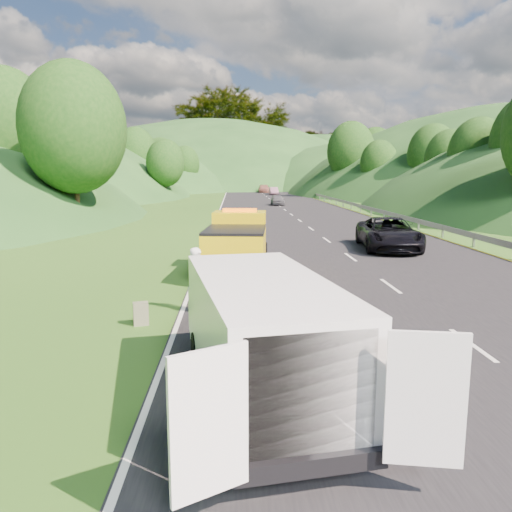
{
  "coord_description": "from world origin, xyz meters",
  "views": [
    {
      "loc": [
        -2.42,
        -12.66,
        3.9
      ],
      "look_at": [
        -1.73,
        2.86,
        1.3
      ],
      "focal_mm": 35.0,
      "sensor_mm": 36.0,
      "label": 1
    }
  ],
  "objects_px": {
    "tow_truck": "(238,243)",
    "spare_tire": "(360,418)",
    "woman": "(198,312)",
    "child": "(257,318)",
    "suitcase": "(141,314)",
    "white_van": "(260,331)",
    "worker": "(352,441)",
    "passing_suv": "(388,250)"
  },
  "relations": [
    {
      "from": "spare_tire",
      "to": "suitcase",
      "type": "bearing_deg",
      "value": 130.7
    },
    {
      "from": "tow_truck",
      "to": "white_van",
      "type": "bearing_deg",
      "value": -83.52
    },
    {
      "from": "woman",
      "to": "child",
      "type": "distance_m",
      "value": 1.78
    },
    {
      "from": "child",
      "to": "woman",
      "type": "bearing_deg",
      "value": -160.09
    },
    {
      "from": "worker",
      "to": "spare_tire",
      "type": "bearing_deg",
      "value": 65.38
    },
    {
      "from": "spare_tire",
      "to": "passing_suv",
      "type": "distance_m",
      "value": 18.57
    },
    {
      "from": "passing_suv",
      "to": "woman",
      "type": "bearing_deg",
      "value": -122.3
    },
    {
      "from": "suitcase",
      "to": "woman",
      "type": "bearing_deg",
      "value": 40.57
    },
    {
      "from": "child",
      "to": "passing_suv",
      "type": "xyz_separation_m",
      "value": [
        7.29,
        11.93,
        0.0
      ]
    },
    {
      "from": "worker",
      "to": "white_van",
      "type": "bearing_deg",
      "value": 131.1
    },
    {
      "from": "woman",
      "to": "passing_suv",
      "type": "height_order",
      "value": "woman"
    },
    {
      "from": "woman",
      "to": "child",
      "type": "xyz_separation_m",
      "value": [
        1.66,
        -0.65,
        0.0
      ]
    },
    {
      "from": "tow_truck",
      "to": "passing_suv",
      "type": "xyz_separation_m",
      "value": [
        7.76,
        5.78,
        -1.21
      ]
    },
    {
      "from": "child",
      "to": "passing_suv",
      "type": "height_order",
      "value": "passing_suv"
    },
    {
      "from": "worker",
      "to": "passing_suv",
      "type": "distance_m",
      "value": 19.32
    },
    {
      "from": "woman",
      "to": "suitcase",
      "type": "distance_m",
      "value": 1.83
    },
    {
      "from": "suitcase",
      "to": "worker",
      "type": "bearing_deg",
      "value": -54.8
    },
    {
      "from": "tow_truck",
      "to": "suitcase",
      "type": "height_order",
      "value": "tow_truck"
    },
    {
      "from": "tow_truck",
      "to": "woman",
      "type": "height_order",
      "value": "tow_truck"
    },
    {
      "from": "tow_truck",
      "to": "child",
      "type": "bearing_deg",
      "value": -80.68
    },
    {
      "from": "passing_suv",
      "to": "worker",
      "type": "bearing_deg",
      "value": -102.57
    },
    {
      "from": "child",
      "to": "suitcase",
      "type": "xyz_separation_m",
      "value": [
        -3.03,
        -0.52,
        0.31
      ]
    },
    {
      "from": "tow_truck",
      "to": "white_van",
      "type": "distance_m",
      "value": 11.12
    },
    {
      "from": "suitcase",
      "to": "passing_suv",
      "type": "bearing_deg",
      "value": 50.35
    },
    {
      "from": "woman",
      "to": "white_van",
      "type": "bearing_deg",
      "value": 171.49
    },
    {
      "from": "white_van",
      "to": "suitcase",
      "type": "relative_size",
      "value": 10.64
    },
    {
      "from": "child",
      "to": "suitcase",
      "type": "distance_m",
      "value": 3.09
    },
    {
      "from": "child",
      "to": "suitcase",
      "type": "relative_size",
      "value": 1.5
    },
    {
      "from": "child",
      "to": "spare_tire",
      "type": "distance_m",
      "value": 5.84
    },
    {
      "from": "woman",
      "to": "worker",
      "type": "relative_size",
      "value": 0.96
    },
    {
      "from": "woman",
      "to": "tow_truck",
      "type": "bearing_deg",
      "value": -35.51
    },
    {
      "from": "white_van",
      "to": "worker",
      "type": "xyz_separation_m",
      "value": [
        1.27,
        -1.4,
        -1.24
      ]
    },
    {
      "from": "suitcase",
      "to": "spare_tire",
      "type": "bearing_deg",
      "value": -49.3
    },
    {
      "from": "white_van",
      "to": "woman",
      "type": "xyz_separation_m",
      "value": [
        -1.48,
        5.62,
        -1.24
      ]
    },
    {
      "from": "tow_truck",
      "to": "suitcase",
      "type": "xyz_separation_m",
      "value": [
        -2.57,
        -6.67,
        -0.9
      ]
    },
    {
      "from": "worker",
      "to": "tow_truck",
      "type": "bearing_deg",
      "value": 95.99
    },
    {
      "from": "child",
      "to": "spare_tire",
      "type": "xyz_separation_m",
      "value": [
        1.4,
        -5.67,
        0.0
      ]
    },
    {
      "from": "white_van",
      "to": "woman",
      "type": "height_order",
      "value": "white_van"
    },
    {
      "from": "suitcase",
      "to": "spare_tire",
      "type": "height_order",
      "value": "suitcase"
    },
    {
      "from": "tow_truck",
      "to": "spare_tire",
      "type": "distance_m",
      "value": 12.03
    },
    {
      "from": "white_van",
      "to": "child",
      "type": "height_order",
      "value": "white_van"
    },
    {
      "from": "suitcase",
      "to": "passing_suv",
      "type": "xyz_separation_m",
      "value": [
        10.32,
        12.46,
        -0.31
      ]
    }
  ]
}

